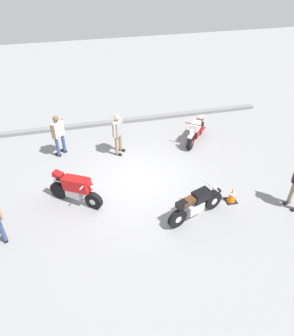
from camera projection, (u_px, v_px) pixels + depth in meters
ground_plane at (138, 182)px, 11.35m from camera, size 40.00×40.00×0.00m
curb_edge at (117, 122)px, 14.90m from camera, size 14.00×0.30×0.15m
motorcycle_black_cruiser at (196, 204)px, 9.65m from camera, size 2.01×0.91×1.09m
motorcycle_red_sportbike at (75, 188)px, 10.16m from camera, size 1.65×1.36×1.14m
motorcycle_cream_vintage at (196, 131)px, 13.36m from camera, size 1.34×1.62×1.07m
person_in_gray_shirt at (118, 132)px, 12.31m from camera, size 0.51×0.60×1.72m
person_in_white_shirt at (58, 133)px, 12.24m from camera, size 0.55×0.56×1.71m
traffic_cone at (232, 195)px, 10.39m from camera, size 0.36×0.36×0.53m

